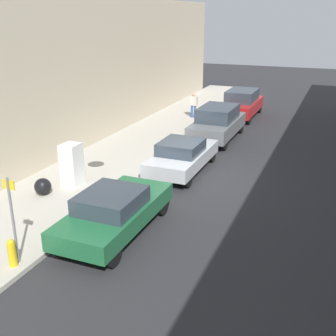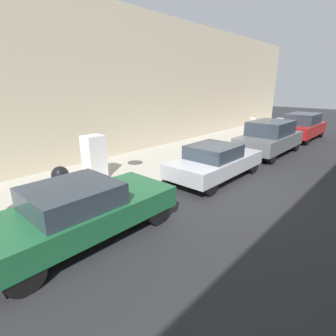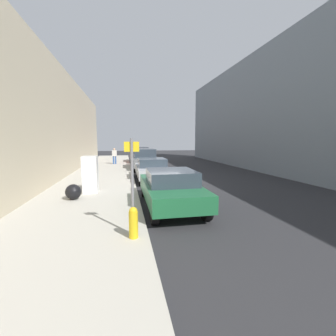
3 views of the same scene
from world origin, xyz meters
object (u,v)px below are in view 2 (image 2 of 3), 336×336
object	(u,v)px
trash_bag	(60,175)
parked_suv_gray	(270,137)
parked_sedan_silver	(215,161)
parked_suv_red	(302,126)
parked_sedan_green	(81,210)
discarded_refrigerator	(94,157)
pedestrian_walking_far	(253,123)

from	to	relation	value
trash_bag	parked_suv_gray	bearing A→B (deg)	69.33
parked_sedan_silver	parked_suv_red	size ratio (longest dim) A/B	0.94
parked_sedan_green	parked_suv_gray	bearing A→B (deg)	90.00
discarded_refrigerator	parked_sedan_green	bearing A→B (deg)	-37.30
discarded_refrigerator	trash_bag	xyz separation A→B (m)	(-0.51, -1.14, -0.52)
trash_bag	pedestrian_walking_far	world-z (taller)	pedestrian_walking_far
trash_bag	parked_sedan_green	xyz separation A→B (m)	(3.68, -1.28, 0.30)
discarded_refrigerator	parked_suv_gray	xyz separation A→B (m)	(3.17, 8.61, -0.05)
parked_sedan_silver	trash_bag	bearing A→B (deg)	-129.29
discarded_refrigerator	parked_sedan_silver	world-z (taller)	discarded_refrigerator
discarded_refrigerator	trash_bag	size ratio (longest dim) A/B	2.68
trash_bag	pedestrian_walking_far	xyz separation A→B (m)	(1.07, 13.39, 0.58)
parked_sedan_silver	parked_suv_gray	distance (m)	5.26
parked_sedan_green	parked_suv_gray	xyz separation A→B (m)	(-0.00, 11.03, 0.17)
trash_bag	parked_suv_gray	world-z (taller)	parked_suv_gray
discarded_refrigerator	pedestrian_walking_far	world-z (taller)	discarded_refrigerator
parked_sedan_silver	discarded_refrigerator	bearing A→B (deg)	-133.37
discarded_refrigerator	parked_sedan_silver	distance (m)	4.63
parked_suv_gray	discarded_refrigerator	bearing A→B (deg)	-110.22
pedestrian_walking_far	parked_suv_red	distance (m)	3.21
pedestrian_walking_far	parked_sedan_green	distance (m)	14.90
pedestrian_walking_far	parked_suv_gray	distance (m)	4.48
pedestrian_walking_far	parked_sedan_silver	xyz separation A→B (m)	(2.61, -8.89, -0.32)
parked_sedan_green	trash_bag	bearing A→B (deg)	160.88
parked_sedan_green	parked_sedan_silver	world-z (taller)	parked_sedan_green
trash_bag	discarded_refrigerator	bearing A→B (deg)	65.99
parked_sedan_green	parked_suv_red	distance (m)	16.54
discarded_refrigerator	parked_sedan_green	world-z (taller)	discarded_refrigerator
pedestrian_walking_far	parked_suv_red	size ratio (longest dim) A/B	0.34
parked_sedan_silver	parked_suv_red	xyz separation A→B (m)	(0.00, 10.77, 0.19)
discarded_refrigerator	trash_bag	bearing A→B (deg)	-114.01
parked_sedan_green	parked_sedan_silver	distance (m)	5.77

